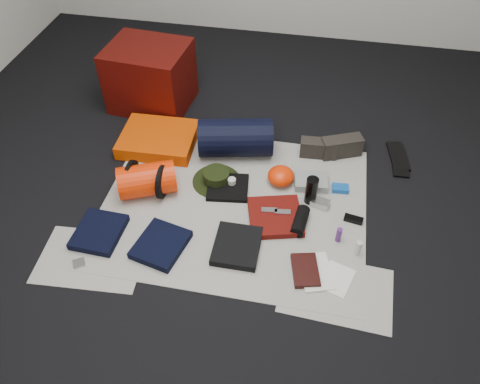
% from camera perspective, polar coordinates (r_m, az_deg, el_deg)
% --- Properties ---
extents(floor, '(4.50, 4.50, 0.02)m').
position_cam_1_polar(floor, '(2.90, -0.71, -1.71)').
color(floor, black).
rests_on(floor, ground).
extents(newspaper_mat, '(1.60, 1.30, 0.01)m').
position_cam_1_polar(newspaper_mat, '(2.89, -0.71, -1.54)').
color(newspaper_mat, beige).
rests_on(newspaper_mat, floor).
extents(newspaper_sheet_front_left, '(0.61, 0.44, 0.00)m').
position_cam_1_polar(newspaper_sheet_front_left, '(2.76, -17.63, -7.72)').
color(newspaper_sheet_front_left, beige).
rests_on(newspaper_sheet_front_left, floor).
extents(newspaper_sheet_front_right, '(0.60, 0.43, 0.00)m').
position_cam_1_polar(newspaper_sheet_front_right, '(2.56, 11.66, -11.68)').
color(newspaper_sheet_front_right, beige).
rests_on(newspaper_sheet_front_right, floor).
extents(red_cabinet, '(0.60, 0.52, 0.47)m').
position_cam_1_polar(red_cabinet, '(3.64, -10.88, 13.66)').
color(red_cabinet, '#470905').
rests_on(red_cabinet, floor).
extents(sleeping_pad, '(0.52, 0.43, 0.09)m').
position_cam_1_polar(sleeping_pad, '(3.32, -9.91, 6.37)').
color(sleeping_pad, '#DB4302').
rests_on(sleeping_pad, newspaper_mat).
extents(stuff_sack, '(0.40, 0.33, 0.21)m').
position_cam_1_polar(stuff_sack, '(2.94, -11.26, 1.45)').
color(stuff_sack, red).
rests_on(stuff_sack, newspaper_mat).
extents(sack_strap_left, '(0.02, 0.22, 0.22)m').
position_cam_1_polar(sack_strap_left, '(2.97, -13.08, 1.77)').
color(sack_strap_left, black).
rests_on(sack_strap_left, newspaper_mat).
extents(sack_strap_right, '(0.03, 0.22, 0.22)m').
position_cam_1_polar(sack_strap_right, '(2.91, -9.43, 1.28)').
color(sack_strap_right, black).
rests_on(sack_strap_right, newspaper_mat).
extents(navy_duffel, '(0.54, 0.36, 0.26)m').
position_cam_1_polar(navy_duffel, '(3.15, -0.55, 6.64)').
color(navy_duffel, black).
rests_on(navy_duffel, newspaper_mat).
extents(boonie_brim, '(0.38, 0.38, 0.01)m').
position_cam_1_polar(boonie_brim, '(3.03, -2.87, 1.36)').
color(boonie_brim, black).
rests_on(boonie_brim, newspaper_mat).
extents(boonie_crown, '(0.17, 0.17, 0.08)m').
position_cam_1_polar(boonie_crown, '(3.00, -2.90, 1.93)').
color(boonie_crown, black).
rests_on(boonie_crown, boonie_brim).
extents(hiking_boot_left, '(0.25, 0.11, 0.12)m').
position_cam_1_polar(hiking_boot_left, '(3.22, 9.56, 5.29)').
color(hiking_boot_left, '#2B2721').
rests_on(hiking_boot_left, newspaper_mat).
extents(hiking_boot_right, '(0.29, 0.20, 0.14)m').
position_cam_1_polar(hiking_boot_right, '(3.25, 12.27, 5.43)').
color(hiking_boot_right, '#2B2721').
rests_on(hiking_boot_right, newspaper_mat).
extents(flip_flop_left, '(0.12, 0.28, 0.02)m').
position_cam_1_polar(flip_flop_left, '(3.33, 18.87, 3.36)').
color(flip_flop_left, black).
rests_on(flip_flop_left, floor).
extents(flip_flop_right, '(0.16, 0.30, 0.02)m').
position_cam_1_polar(flip_flop_right, '(3.38, 18.70, 4.17)').
color(flip_flop_right, black).
rests_on(flip_flop_right, floor).
extents(trousers_navy_a, '(0.27, 0.30, 0.05)m').
position_cam_1_polar(trousers_navy_a, '(2.83, -16.80, -4.68)').
color(trousers_navy_a, black).
rests_on(trousers_navy_a, newspaper_mat).
extents(trousers_navy_b, '(0.31, 0.34, 0.05)m').
position_cam_1_polar(trousers_navy_b, '(2.69, -9.63, -6.33)').
color(trousers_navy_b, black).
rests_on(trousers_navy_b, newspaper_mat).
extents(trousers_charcoal, '(0.26, 0.29, 0.05)m').
position_cam_1_polar(trousers_charcoal, '(2.65, -0.38, -6.60)').
color(trousers_charcoal, black).
rests_on(trousers_charcoal, newspaper_mat).
extents(black_tshirt, '(0.28, 0.27, 0.03)m').
position_cam_1_polar(black_tshirt, '(2.97, -1.49, 0.57)').
color(black_tshirt, black).
rests_on(black_tshirt, newspaper_mat).
extents(red_shirt, '(0.38, 0.38, 0.04)m').
position_cam_1_polar(red_shirt, '(2.80, 4.31, -3.02)').
color(red_shirt, '#590E09').
rests_on(red_shirt, newspaper_mat).
extents(orange_stuff_sack, '(0.19, 0.19, 0.11)m').
position_cam_1_polar(orange_stuff_sack, '(2.99, 4.99, 1.96)').
color(orange_stuff_sack, red).
rests_on(orange_stuff_sack, newspaper_mat).
extents(first_aid_pouch, '(0.22, 0.18, 0.05)m').
position_cam_1_polar(first_aid_pouch, '(3.02, 8.65, 1.27)').
color(first_aid_pouch, gray).
rests_on(first_aid_pouch, newspaper_mat).
extents(water_bottle, '(0.10, 0.10, 0.19)m').
position_cam_1_polar(water_bottle, '(2.87, 8.69, 0.19)').
color(water_bottle, black).
rests_on(water_bottle, newspaper_mat).
extents(speaker, '(0.10, 0.21, 0.08)m').
position_cam_1_polar(speaker, '(2.77, 7.35, -3.53)').
color(speaker, black).
rests_on(speaker, newspaper_mat).
extents(compact_camera, '(0.12, 0.09, 0.04)m').
position_cam_1_polar(compact_camera, '(2.90, 9.72, -1.36)').
color(compact_camera, silver).
rests_on(compact_camera, newspaper_mat).
extents(cyan_case, '(0.11, 0.07, 0.03)m').
position_cam_1_polar(cyan_case, '(3.02, 12.11, 0.43)').
color(cyan_case, '#114EA5').
rests_on(cyan_case, newspaper_mat).
extents(toiletry_purple, '(0.04, 0.04, 0.10)m').
position_cam_1_polar(toiletry_purple, '(2.72, 11.95, -5.13)').
color(toiletry_purple, '#532270').
rests_on(toiletry_purple, newspaper_mat).
extents(toiletry_clear, '(0.04, 0.04, 0.10)m').
position_cam_1_polar(toiletry_clear, '(2.69, 14.21, -6.64)').
color(toiletry_clear, silver).
rests_on(toiletry_clear, newspaper_mat).
extents(paperback_book, '(0.18, 0.24, 0.03)m').
position_cam_1_polar(paperback_book, '(2.59, 7.96, -9.43)').
color(paperback_book, black).
rests_on(paperback_book, newspaper_mat).
extents(map_booklet, '(0.23, 0.28, 0.01)m').
position_cam_1_polar(map_booklet, '(2.60, 9.21, -9.58)').
color(map_booklet, silver).
rests_on(map_booklet, newspaper_mat).
extents(map_printout, '(0.21, 0.24, 0.01)m').
position_cam_1_polar(map_printout, '(2.60, 11.70, -10.33)').
color(map_printout, silver).
rests_on(map_printout, newspaper_mat).
extents(sunglasses, '(0.12, 0.06, 0.03)m').
position_cam_1_polar(sunglasses, '(2.87, 13.66, -3.25)').
color(sunglasses, black).
rests_on(sunglasses, newspaper_mat).
extents(key_cluster, '(0.09, 0.09, 0.01)m').
position_cam_1_polar(key_cluster, '(2.75, -19.03, -8.21)').
color(key_cluster, silver).
rests_on(key_cluster, newspaper_mat).
extents(tape_roll, '(0.05, 0.05, 0.04)m').
position_cam_1_polar(tape_roll, '(2.97, -1.01, 1.34)').
color(tape_roll, beige).
rests_on(tape_roll, black_tshirt).
extents(energy_bar_a, '(0.10, 0.05, 0.01)m').
position_cam_1_polar(energy_bar_a, '(2.79, 3.59, -2.23)').
color(energy_bar_a, silver).
rests_on(energy_bar_a, red_shirt).
extents(energy_bar_b, '(0.10, 0.05, 0.01)m').
position_cam_1_polar(energy_bar_b, '(2.79, 5.21, -2.46)').
color(energy_bar_b, silver).
rests_on(energy_bar_b, red_shirt).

